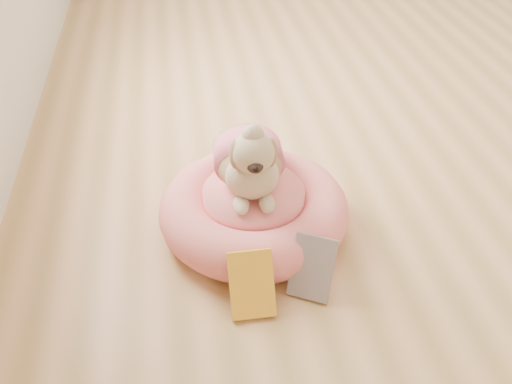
{
  "coord_description": "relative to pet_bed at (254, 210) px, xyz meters",
  "views": [
    {
      "loc": [
        -1.34,
        -1.96,
        1.31
      ],
      "look_at": [
        -1.12,
        -0.51,
        0.2
      ],
      "focal_mm": 40.0,
      "sensor_mm": 36.0,
      "label": 1
    }
  ],
  "objects": [
    {
      "name": "floor",
      "position": [
        1.12,
        0.46,
        -0.08
      ],
      "size": [
        4.5,
        4.5,
        0.0
      ],
      "primitive_type": "plane",
      "color": "#B08549",
      "rests_on": "ground"
    },
    {
      "name": "pet_bed",
      "position": [
        0.0,
        0.0,
        0.0
      ],
      "size": [
        0.65,
        0.65,
        0.17
      ],
      "color": "#F96172",
      "rests_on": "floor"
    },
    {
      "name": "dog",
      "position": [
        -0.01,
        0.03,
        0.24
      ],
      "size": [
        0.3,
        0.42,
        0.3
      ],
      "primitive_type": null,
      "rotation": [
        0.0,
        0.0,
        -0.05
      ],
      "color": "brown",
      "rests_on": "pet_bed"
    },
    {
      "name": "book_yellow",
      "position": [
        -0.06,
        -0.35,
        0.01
      ],
      "size": [
        0.13,
        0.13,
        0.18
      ],
      "primitive_type": "cube",
      "rotation": [
        -0.61,
        0.0,
        -0.0
      ],
      "color": "#FFF41A",
      "rests_on": "floor"
    },
    {
      "name": "book_white",
      "position": [
        0.13,
        -0.31,
        0.01
      ],
      "size": [
        0.16,
        0.16,
        0.18
      ],
      "primitive_type": "cube",
      "rotation": [
        -0.5,
        0.0,
        -0.49
      ],
      "color": "silver",
      "rests_on": "floor"
    }
  ]
}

